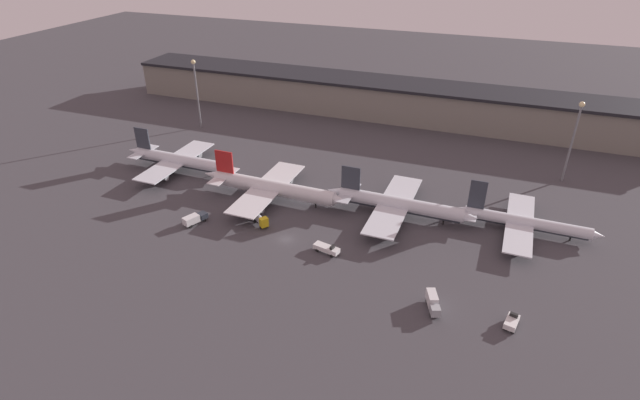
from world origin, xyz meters
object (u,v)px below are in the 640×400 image
(airplane_0, at_px, (179,160))
(service_vehicle_0, at_px, (194,219))
(service_vehicle_2, at_px, (327,249))
(service_vehicle_1, at_px, (512,322))
(airplane_3, at_px, (524,222))
(service_vehicle_4, at_px, (433,302))
(service_vehicle_3, at_px, (261,220))
(airplane_1, at_px, (272,188))
(airplane_2, at_px, (398,204))

(airplane_0, xyz_separation_m, service_vehicle_0, (24.47, -28.66, -2.02))
(service_vehicle_2, bearing_deg, service_vehicle_1, -1.71)
(service_vehicle_0, height_order, service_vehicle_2, service_vehicle_0)
(airplane_0, distance_m, service_vehicle_1, 119.01)
(airplane_3, distance_m, service_vehicle_0, 93.46)
(airplane_0, bearing_deg, service_vehicle_1, -18.86)
(service_vehicle_2, distance_m, service_vehicle_4, 32.08)
(service_vehicle_2, height_order, service_vehicle_3, service_vehicle_3)
(airplane_3, xyz_separation_m, service_vehicle_0, (-88.88, -28.87, -1.37))
(airplane_1, distance_m, service_vehicle_4, 64.96)
(service_vehicle_3, bearing_deg, service_vehicle_0, -126.08)
(airplane_2, relative_size, service_vehicle_2, 6.09)
(airplane_3, xyz_separation_m, service_vehicle_3, (-70.53, -22.94, -1.25))
(airplane_3, bearing_deg, airplane_1, -173.02)
(airplane_1, relative_size, service_vehicle_2, 6.63)
(service_vehicle_1, xyz_separation_m, service_vehicle_3, (-69.01, 17.90, 0.44))
(airplane_1, bearing_deg, service_vehicle_3, -75.72)
(service_vehicle_3, bearing_deg, service_vehicle_4, 16.82)
(airplane_1, xyz_separation_m, service_vehicle_4, (55.65, -33.45, -1.99))
(service_vehicle_1, bearing_deg, airplane_2, 54.09)
(service_vehicle_0, bearing_deg, airplane_0, 63.79)
(airplane_0, bearing_deg, airplane_2, -1.44)
(airplane_2, bearing_deg, airplane_1, -173.18)
(airplane_0, distance_m, airplane_1, 39.93)
(airplane_2, relative_size, service_vehicle_1, 8.81)
(service_vehicle_3, bearing_deg, airplane_0, -171.94)
(airplane_3, bearing_deg, service_vehicle_2, -147.82)
(airplane_2, xyz_separation_m, service_vehicle_4, (16.41, -37.37, -1.80))
(airplane_3, relative_size, service_vehicle_3, 6.57)
(service_vehicle_1, distance_m, service_vehicle_4, 16.96)
(airplane_1, bearing_deg, service_vehicle_0, -123.69)
(service_vehicle_0, bearing_deg, service_vehicle_4, -76.54)
(airplane_0, height_order, service_vehicle_2, airplane_0)
(airplane_3, bearing_deg, service_vehicle_0, -160.90)
(service_vehicle_0, height_order, service_vehicle_1, service_vehicle_0)
(airplane_3, bearing_deg, airplane_0, -178.78)
(service_vehicle_1, height_order, service_vehicle_4, service_vehicle_4)
(service_vehicle_0, distance_m, service_vehicle_3, 19.28)
(airplane_3, distance_m, service_vehicle_2, 56.29)
(airplane_2, xyz_separation_m, service_vehicle_3, (-35.65, -19.24, -1.95))
(airplane_3, bearing_deg, service_vehicle_3, -160.87)
(airplane_3, relative_size, service_vehicle_0, 5.26)
(airplane_3, height_order, service_vehicle_0, airplane_3)
(service_vehicle_3, bearing_deg, airplane_3, 54.04)
(airplane_2, bearing_deg, service_vehicle_0, -153.90)
(airplane_3, bearing_deg, service_vehicle_4, -113.10)
(airplane_1, xyz_separation_m, airplane_3, (74.12, 7.62, -0.89))
(service_vehicle_0, bearing_deg, service_vehicle_2, -66.94)
(airplane_2, xyz_separation_m, service_vehicle_2, (-13.32, -25.33, -2.40))
(airplane_0, xyz_separation_m, airplane_3, (113.36, 0.21, -0.65))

